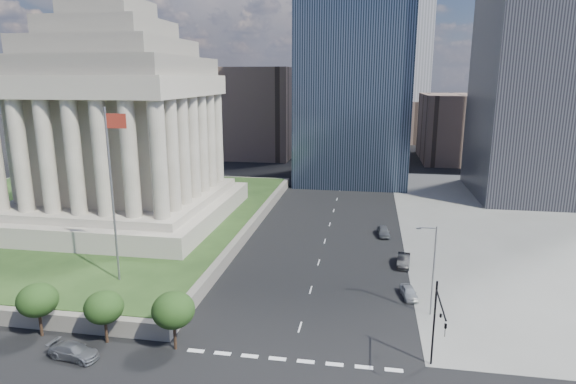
% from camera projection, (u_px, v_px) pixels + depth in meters
% --- Properties ---
extents(ground, '(500.00, 500.00, 0.00)m').
position_uv_depth(ground, '(344.00, 175.00, 126.06)').
color(ground, black).
rests_on(ground, ground).
extents(plaza_terrace, '(66.00, 70.00, 1.80)m').
position_uv_depth(plaza_terrace, '(74.00, 217.00, 85.29)').
color(plaza_terrace, slate).
rests_on(plaza_terrace, ground).
extents(plaza_lawn, '(64.00, 68.00, 0.10)m').
position_uv_depth(plaza_lawn, '(73.00, 212.00, 85.07)').
color(plaza_lawn, '#213917').
rests_on(plaza_lawn, plaza_terrace).
extents(war_memorial, '(34.00, 34.00, 39.00)m').
position_uv_depth(war_memorial, '(116.00, 100.00, 76.80)').
color(war_memorial, gray).
rests_on(war_memorial, plaza_lawn).
extents(flagpole, '(2.52, 0.24, 20.00)m').
position_uv_depth(flagpole, '(113.00, 186.00, 53.73)').
color(flagpole, slate).
rests_on(flagpole, plaza_lawn).
extents(midrise_glass, '(26.00, 26.00, 60.00)m').
position_uv_depth(midrise_glass, '(355.00, 56.00, 113.97)').
color(midrise_glass, black).
rests_on(midrise_glass, ground).
extents(building_filler_ne, '(20.00, 30.00, 20.00)m').
position_uv_depth(building_filler_ne, '(455.00, 128.00, 147.26)').
color(building_filler_ne, brown).
rests_on(building_filler_ne, ground).
extents(building_filler_nw, '(24.00, 30.00, 28.00)m').
position_uv_depth(building_filler_nw, '(258.00, 112.00, 156.48)').
color(building_filler_nw, brown).
rests_on(building_filler_nw, ground).
extents(traffic_signal_ne, '(0.30, 5.74, 8.00)m').
position_uv_depth(traffic_signal_ne, '(438.00, 321.00, 40.05)').
color(traffic_signal_ne, black).
rests_on(traffic_signal_ne, ground).
extents(street_lamp_north, '(2.13, 0.22, 10.00)m').
position_uv_depth(street_lamp_north, '(432.00, 266.00, 50.66)').
color(street_lamp_north, slate).
rests_on(street_lamp_north, ground).
extents(suv_grey, '(2.70, 5.08, 1.40)m').
position_uv_depth(suv_grey, '(74.00, 351.00, 43.77)').
color(suv_grey, '#52555A').
rests_on(suv_grey, ground).
extents(parked_sedan_near, '(4.09, 2.19, 1.32)m').
position_uv_depth(parked_sedan_near, '(409.00, 292.00, 55.88)').
color(parked_sedan_near, '#9A9EA3').
rests_on(parked_sedan_near, ground).
extents(parked_sedan_mid, '(2.11, 4.87, 1.56)m').
position_uv_depth(parked_sedan_mid, '(404.00, 260.00, 65.29)').
color(parked_sedan_mid, black).
rests_on(parked_sedan_mid, ground).
extents(parked_sedan_far, '(4.69, 2.24, 1.55)m').
position_uv_depth(parked_sedan_far, '(383.00, 231.00, 77.60)').
color(parked_sedan_far, '#4F5255').
rests_on(parked_sedan_far, ground).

